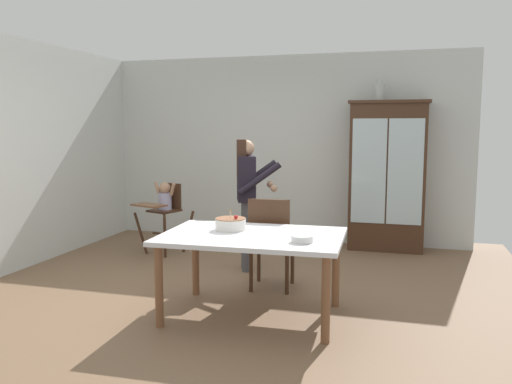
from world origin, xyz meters
name	(u,v)px	position (x,y,z in m)	size (l,w,h in m)	color
ground_plane	(226,293)	(0.00, 0.00, 0.00)	(6.24, 6.24, 0.00)	brown
wall_back	(283,149)	(0.00, 2.63, 1.35)	(5.32, 0.06, 2.70)	silver
wall_left	(3,156)	(-2.63, 0.00, 1.35)	(0.06, 5.32, 2.70)	silver
china_cabinet	(387,176)	(1.50, 2.37, 1.02)	(1.05, 0.48, 2.02)	#422819
ceramic_vase	(379,92)	(1.36, 2.37, 2.14)	(0.13, 0.13, 0.27)	#B2B7B2
high_chair_with_toddler	(164,204)	(-1.32, 1.36, 0.65)	(0.73, 0.81, 0.95)	#422819
adult_person	(247,188)	(-0.04, 0.88, 0.97)	(0.62, 0.61, 1.53)	#47474C
dining_table	(252,244)	(0.44, -0.54, 0.66)	(1.60, 1.09, 0.74)	silver
birthday_cake	(231,224)	(0.19, -0.41, 0.79)	(0.28, 0.28, 0.19)	white
serving_bowl	(302,239)	(0.91, -0.74, 0.77)	(0.18, 0.18, 0.06)	silver
dining_chair_far_side	(271,237)	(0.42, 0.20, 0.56)	(0.46, 0.46, 0.96)	#422819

